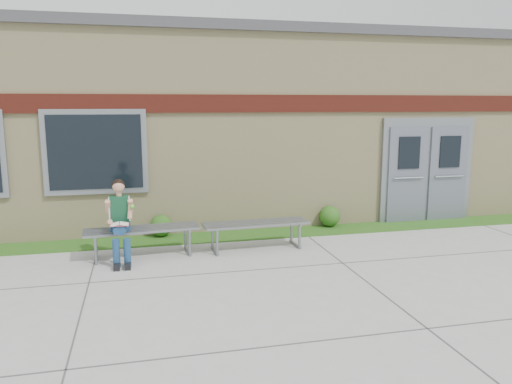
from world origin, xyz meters
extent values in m
plane|color=#9E9E99|center=(0.00, 0.00, 0.00)|extent=(80.00, 80.00, 0.00)
cube|color=#1F4A13|center=(0.00, 2.60, 0.01)|extent=(16.00, 0.80, 0.02)
cube|color=beige|center=(0.00, 6.00, 2.00)|extent=(16.00, 6.00, 4.00)
cube|color=#3F3F42|center=(0.00, 6.00, 4.10)|extent=(16.20, 6.20, 0.20)
cube|color=maroon|center=(0.00, 2.97, 2.60)|extent=(16.00, 0.06, 0.35)
cube|color=slate|center=(-3.00, 2.96, 1.70)|extent=(1.90, 0.08, 1.60)
cube|color=black|center=(-3.00, 2.92, 1.70)|extent=(1.70, 0.04, 1.40)
cube|color=slate|center=(4.00, 2.96, 1.15)|extent=(2.20, 0.08, 2.30)
cube|color=slate|center=(3.50, 2.91, 1.05)|extent=(0.92, 0.06, 2.10)
cube|color=slate|center=(4.50, 2.91, 1.05)|extent=(0.92, 0.06, 2.10)
cube|color=slate|center=(-2.21, 1.65, 0.48)|extent=(1.97, 0.70, 0.04)
cube|color=slate|center=(-2.98, 1.65, 0.22)|extent=(0.09, 0.54, 0.44)
cube|color=slate|center=(-1.43, 1.65, 0.22)|extent=(0.09, 0.54, 0.44)
cube|color=slate|center=(-0.21, 1.65, 0.48)|extent=(1.93, 0.63, 0.04)
cube|color=slate|center=(-0.97, 1.65, 0.22)|extent=(0.08, 0.53, 0.43)
cube|color=slate|center=(0.56, 1.65, 0.22)|extent=(0.08, 0.53, 0.43)
cube|color=navy|center=(-2.56, 1.59, 0.58)|extent=(0.32, 0.23, 0.15)
cube|color=#0F392A|center=(-2.56, 1.57, 0.87)|extent=(0.30, 0.19, 0.44)
sphere|color=tan|center=(-2.56, 1.56, 1.25)|extent=(0.20, 0.20, 0.20)
sphere|color=black|center=(-2.56, 1.58, 1.27)|extent=(0.21, 0.21, 0.21)
cylinder|color=navy|center=(-2.64, 1.35, 0.60)|extent=(0.14, 0.40, 0.14)
cylinder|color=navy|center=(-2.47, 1.35, 0.60)|extent=(0.14, 0.40, 0.14)
cylinder|color=navy|center=(-2.62, 1.12, 0.24)|extent=(0.11, 0.11, 0.47)
cylinder|color=navy|center=(-2.45, 1.12, 0.24)|extent=(0.11, 0.11, 0.47)
cube|color=black|center=(-2.62, 1.05, 0.05)|extent=(0.10, 0.25, 0.09)
cube|color=black|center=(-2.45, 1.05, 0.05)|extent=(0.10, 0.25, 0.09)
cylinder|color=tan|center=(-2.74, 1.52, 0.93)|extent=(0.09, 0.21, 0.25)
cylinder|color=tan|center=(-2.38, 1.52, 0.93)|extent=(0.09, 0.21, 0.25)
cube|color=white|center=(-2.56, 1.23, 0.69)|extent=(0.29, 0.21, 0.01)
cube|color=#BC464F|center=(-2.56, 1.23, 0.68)|extent=(0.29, 0.22, 0.01)
sphere|color=#59B32F|center=(-2.35, 1.39, 0.94)|extent=(0.08, 0.08, 0.08)
sphere|color=#1F4A13|center=(-1.84, 2.85, 0.23)|extent=(0.43, 0.43, 0.43)
sphere|color=#1F4A13|center=(1.69, 2.85, 0.24)|extent=(0.44, 0.44, 0.44)
camera|label=1|loc=(-2.21, -6.85, 2.59)|focal=35.00mm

